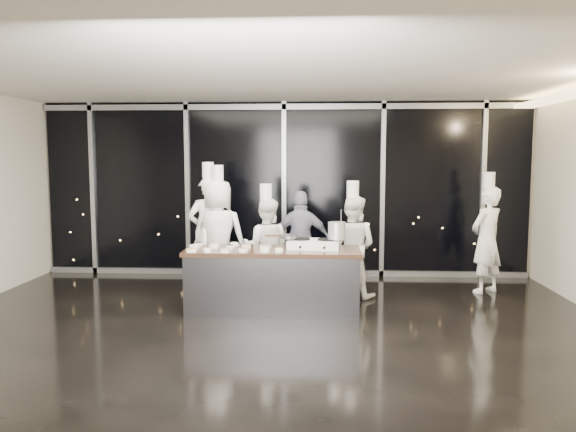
% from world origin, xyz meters
% --- Properties ---
extents(ground, '(9.00, 9.00, 0.00)m').
position_xyz_m(ground, '(0.00, 0.00, 0.00)').
color(ground, black).
rests_on(ground, ground).
extents(room_shell, '(9.02, 7.02, 3.21)m').
position_xyz_m(room_shell, '(0.18, 0.00, 2.25)').
color(room_shell, beige).
rests_on(room_shell, ground).
extents(window_wall, '(8.90, 0.11, 3.20)m').
position_xyz_m(window_wall, '(0.00, 3.43, 1.60)').
color(window_wall, black).
rests_on(window_wall, ground).
extents(demo_counter, '(2.46, 0.86, 0.90)m').
position_xyz_m(demo_counter, '(0.00, 0.90, 0.45)').
color(demo_counter, '#39383D').
rests_on(demo_counter, ground).
extents(stove, '(0.76, 0.51, 0.14)m').
position_xyz_m(stove, '(0.58, 0.99, 0.96)').
color(stove, white).
rests_on(stove, demo_counter).
extents(frying_pan, '(0.49, 0.30, 0.05)m').
position_xyz_m(frying_pan, '(0.21, 1.01, 1.06)').
color(frying_pan, slate).
rests_on(frying_pan, stove).
extents(stock_pot, '(0.26, 0.26, 0.24)m').
position_xyz_m(stock_pot, '(0.90, 0.95, 1.16)').
color(stock_pot, silver).
rests_on(stock_pot, stove).
extents(prep_bowls, '(1.36, 0.71, 0.05)m').
position_xyz_m(prep_bowls, '(-0.62, 0.85, 0.93)').
color(prep_bowls, white).
rests_on(prep_bowls, demo_counter).
extents(squeeze_bottle, '(0.07, 0.07, 0.25)m').
position_xyz_m(squeeze_bottle, '(-1.04, 1.24, 1.02)').
color(squeeze_bottle, silver).
rests_on(squeeze_bottle, demo_counter).
extents(chef_far_left, '(0.81, 0.69, 2.11)m').
position_xyz_m(chef_far_left, '(-1.17, 2.18, 0.96)').
color(chef_far_left, white).
rests_on(chef_far_left, ground).
extents(chef_left, '(0.97, 0.70, 2.07)m').
position_xyz_m(chef_left, '(-0.98, 2.03, 0.93)').
color(chef_left, white).
rests_on(chef_left, ground).
extents(chef_center, '(0.78, 0.62, 1.78)m').
position_xyz_m(chef_center, '(-0.18, 1.82, 0.79)').
color(chef_center, white).
rests_on(chef_center, ground).
extents(guest, '(0.98, 0.45, 1.64)m').
position_xyz_m(guest, '(0.36, 2.21, 0.82)').
color(guest, '#151437').
rests_on(guest, ground).
extents(chef_right, '(0.95, 0.86, 1.83)m').
position_xyz_m(chef_right, '(1.17, 1.84, 0.81)').
color(chef_right, white).
rests_on(chef_right, ground).
extents(chef_side, '(0.75, 0.71, 1.96)m').
position_xyz_m(chef_side, '(3.35, 2.22, 0.88)').
color(chef_side, white).
rests_on(chef_side, ground).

